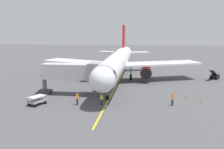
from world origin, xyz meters
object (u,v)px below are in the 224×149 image
object	(u,v)px
baggage_cart_rear_apron	(61,71)
safety_cone_nose_right	(186,96)
airplane	(117,63)
belt_loader_starboard_side	(215,76)
ground_crew_wing_walker	(172,100)
baggage_cart_portside	(37,100)
safety_cone_wing_port	(175,93)
ground_crew_marshaller	(102,99)
tug_near_nose	(145,69)
safety_cone_nose_left	(202,101)
ground_crew_loader	(77,99)
jet_bridge	(77,72)

from	to	relation	value
baggage_cart_rear_apron	safety_cone_nose_right	size ratio (longest dim) A/B	5.36
airplane	belt_loader_starboard_side	world-z (taller)	airplane
baggage_cart_rear_apron	ground_crew_wing_walker	bearing A→B (deg)	134.14
airplane	belt_loader_starboard_side	distance (m)	21.60
baggage_cart_portside	belt_loader_starboard_side	distance (m)	38.41
belt_loader_starboard_side	safety_cone_wing_port	world-z (taller)	belt_loader_starboard_side
ground_crew_marshaller	tug_near_nose	size ratio (longest dim) A/B	0.71
safety_cone_wing_port	ground_crew_wing_walker	bearing A→B (deg)	80.02
safety_cone_nose_left	baggage_cart_portside	bearing A→B (deg)	8.27
ground_crew_loader	baggage_cart_rear_apron	bearing A→B (deg)	-68.76
ground_crew_wing_walker	ground_crew_marshaller	bearing A→B (deg)	4.99
ground_crew_wing_walker	baggage_cart_rear_apron	world-z (taller)	ground_crew_wing_walker
ground_crew_loader	baggage_cart_portside	xyz separation A→B (m)	(5.76, 0.60, -0.23)
ground_crew_loader	ground_crew_wing_walker	bearing A→B (deg)	-176.25
jet_bridge	airplane	bearing A→B (deg)	-117.09
jet_bridge	tug_near_nose	bearing A→B (deg)	-115.13
tug_near_nose	baggage_cart_portside	world-z (taller)	tug_near_nose
ground_crew_wing_walker	baggage_cart_portside	size ratio (longest dim) A/B	0.58
ground_crew_wing_walker	jet_bridge	bearing A→B (deg)	-18.20
jet_bridge	belt_loader_starboard_side	size ratio (longest dim) A/B	2.49
jet_bridge	ground_crew_marshaller	world-z (taller)	jet_bridge
airplane	baggage_cart_rear_apron	world-z (taller)	airplane
tug_near_nose	ground_crew_marshaller	bearing A→B (deg)	77.65
airplane	baggage_cart_portside	xyz separation A→B (m)	(10.17, 17.50, -3.35)
ground_crew_loader	tug_near_nose	xyz separation A→B (m)	(-10.15, -30.16, -0.18)
airplane	ground_crew_marshaller	xyz separation A→B (m)	(0.85, 16.88, -3.12)
ground_crew_wing_walker	ground_crew_loader	distance (m)	13.61
airplane	ground_crew_marshaller	distance (m)	17.19
tug_near_nose	safety_cone_nose_left	size ratio (longest dim) A/B	4.35
ground_crew_marshaller	safety_cone_nose_right	xyz separation A→B (m)	(-12.64, -5.46, -0.61)
airplane	safety_cone_nose_left	distance (m)	19.95
belt_loader_starboard_side	safety_cone_nose_left	world-z (taller)	belt_loader_starboard_side
ground_crew_loader	safety_cone_nose_right	world-z (taller)	ground_crew_loader
ground_crew_marshaller	belt_loader_starboard_side	xyz separation A→B (m)	(-21.50, -22.31, -0.17)
ground_crew_loader	baggage_cart_rear_apron	distance (m)	26.64
baggage_cart_portside	belt_loader_starboard_side	bearing A→B (deg)	-143.34
jet_bridge	tug_near_nose	size ratio (longest dim) A/B	4.78
baggage_cart_portside	safety_cone_wing_port	world-z (taller)	baggage_cart_portside
safety_cone_wing_port	ground_crew_loader	bearing A→B (deg)	27.79
baggage_cart_rear_apron	belt_loader_starboard_side	bearing A→B (deg)	175.87
ground_crew_marshaller	ground_crew_wing_walker	bearing A→B (deg)	-175.01
jet_bridge	ground_crew_loader	distance (m)	6.58
ground_crew_marshaller	safety_cone_wing_port	distance (m)	13.69
airplane	tug_near_nose	distance (m)	14.83
jet_bridge	ground_crew_wing_walker	distance (m)	15.91
tug_near_nose	ground_crew_loader	bearing A→B (deg)	71.39
ground_crew_wing_walker	airplane	bearing A→B (deg)	-60.18
ground_crew_marshaller	tug_near_nose	distance (m)	30.86
tug_near_nose	safety_cone_wing_port	distance (m)	22.85
jet_bridge	ground_crew_loader	xyz separation A→B (m)	(-1.28, 5.78, -2.88)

